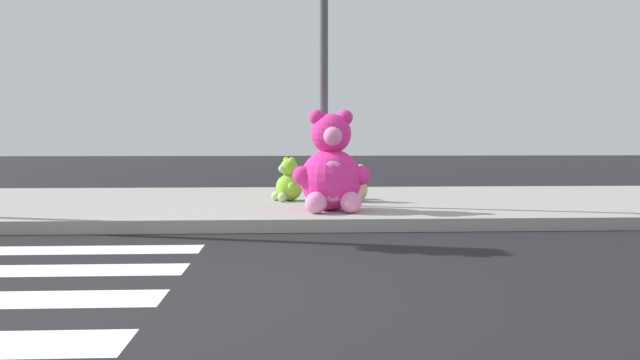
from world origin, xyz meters
TOP-DOWN VIEW (x-y plane):
  - ground_plane at (0.00, 0.00)m, footprint 60.00×60.00m
  - sidewalk at (0.00, 5.20)m, footprint 28.00×4.40m
  - sign_pole at (1.00, 4.40)m, footprint 0.56×0.11m
  - plush_pink_large at (1.06, 3.81)m, footprint 0.97×0.85m
  - plush_teal at (1.01, 5.34)m, footprint 0.44×0.45m
  - plush_lime at (0.52, 5.03)m, footprint 0.45×0.45m
  - plush_tan at (1.48, 4.88)m, footprint 0.39×0.38m

SIDE VIEW (x-z plane):
  - ground_plane at x=0.00m, z-range 0.00..0.00m
  - sidewalk at x=0.00m, z-range 0.00..0.15m
  - plush_tan at x=1.48m, z-range 0.10..0.63m
  - plush_teal at x=1.01m, z-range 0.09..0.70m
  - plush_lime at x=0.52m, z-range 0.09..0.72m
  - plush_pink_large at x=1.06m, z-range 0.02..1.28m
  - sign_pole at x=1.00m, z-range 0.25..3.45m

